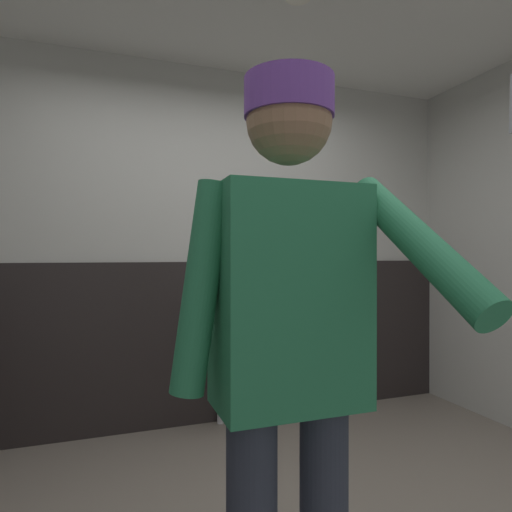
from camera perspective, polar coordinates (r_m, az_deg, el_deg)
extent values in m
cube|color=#B2B2AD|center=(3.32, -7.01, 1.50)|extent=(4.73, 0.12, 2.66)
cube|color=black|center=(3.31, -6.72, -11.20)|extent=(4.13, 0.03, 1.20)
cube|color=white|center=(3.29, -4.89, -7.32)|extent=(0.40, 0.05, 0.65)
cube|color=white|center=(3.13, -4.10, -8.62)|extent=(0.34, 0.30, 0.45)
cylinder|color=#B7BABF|center=(3.25, -4.85, -2.18)|extent=(0.04, 0.04, 0.24)
cylinder|color=#B7BABF|center=(3.36, -4.71, -16.73)|extent=(0.05, 0.05, 0.55)
cube|color=#26724C|center=(1.21, 4.36, -5.29)|extent=(0.41, 0.24, 0.61)
cylinder|color=#26724C|center=(1.13, -7.26, -4.11)|extent=(0.17, 0.09, 0.56)
cylinder|color=#26724C|center=(1.15, 20.50, 1.78)|extent=(0.09, 0.50, 0.39)
sphere|color=#8C664C|center=(1.26, 4.37, 17.20)|extent=(0.24, 0.24, 0.24)
cylinder|color=#60388C|center=(1.28, 4.37, 20.01)|extent=(0.25, 0.25, 0.11)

